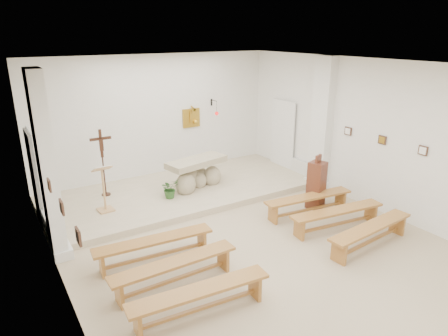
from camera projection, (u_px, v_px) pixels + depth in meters
ground at (263, 252)px, 7.74m from camera, size 7.00×10.00×0.00m
wall_left at (63, 211)px, 5.43m from camera, size 0.02×10.00×3.50m
wall_right at (391, 140)px, 8.92m from camera, size 0.02×10.00×3.50m
wall_back at (157, 118)px, 11.18m from camera, size 7.00×0.02×3.50m
ceiling at (270, 68)px, 6.61m from camera, size 7.00×10.00×0.02m
sanctuary_platform at (183, 191)px, 10.53m from camera, size 6.98×3.00×0.15m
pilaster_left at (47, 169)px, 7.09m from camera, size 0.26×0.55×3.50m
pilaster_right at (322, 124)px, 10.46m from camera, size 0.26×0.55×3.50m
gold_wall_relief at (191, 118)px, 11.71m from camera, size 0.55×0.04×0.55m
sanctuary_lamp at (216, 112)px, 11.81m from camera, size 0.11×0.36×0.44m
station_frame_left_front at (78, 236)px, 4.81m from camera, size 0.03×0.20×0.20m
station_frame_left_mid at (62, 207)px, 5.61m from camera, size 0.03×0.20×0.20m
station_frame_left_rear at (49, 185)px, 6.41m from camera, size 0.03×0.20×0.20m
station_frame_right_front at (423, 150)px, 8.27m from camera, size 0.03×0.20×0.20m
station_frame_right_mid at (382, 140)px, 9.08m from camera, size 0.03×0.20×0.20m
station_frame_right_rear at (348, 131)px, 9.88m from camera, size 0.03×0.20×0.20m
radiator_left at (48, 228)px, 8.11m from camera, size 0.10×0.85×0.52m
radiator_right at (302, 170)px, 11.53m from camera, size 0.10×0.85×0.52m
altar at (196, 175)px, 10.49m from camera, size 1.73×0.95×0.84m
lectern at (104, 188)px, 9.00m from camera, size 0.42×0.37×1.13m
crucifix_stand at (102, 158)px, 9.75m from camera, size 0.51×0.22×1.69m
potted_plant at (170, 189)px, 9.83m from camera, size 0.51×0.47×0.48m
donation_pedestal at (316, 185)px, 9.54m from camera, size 0.45×0.45×1.33m
bench_left_front at (154, 245)px, 7.33m from camera, size 2.23×0.54×0.47m
bench_right_front at (308, 201)px, 9.23m from camera, size 2.24×0.61×0.47m
bench_left_second at (175, 267)px, 6.62m from camera, size 2.22×0.37×0.47m
bench_right_second at (337, 215)px, 8.53m from camera, size 2.24×0.65×0.47m
bench_left_third at (200, 295)px, 5.91m from camera, size 2.23×0.53×0.47m
bench_right_third at (371, 231)px, 7.82m from camera, size 2.23×0.52×0.47m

